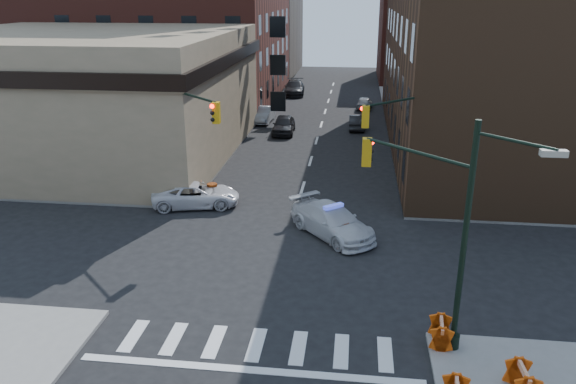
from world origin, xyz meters
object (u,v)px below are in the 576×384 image
(police_car, at_px, (332,221))
(barricade_se_a, at_px, (441,332))
(pedestrian_b, at_px, (123,169))
(barricade_nw_a, at_px, (193,186))
(barrel_road, at_px, (343,232))
(barrel_bank, at_px, (212,192))
(pedestrian_a, at_px, (144,173))
(pickup, at_px, (196,195))
(parked_car_wfar, at_px, (264,115))
(parked_car_wnear, at_px, (284,125))
(parked_car_enear, at_px, (357,122))

(police_car, xyz_separation_m, barricade_se_a, (4.20, -9.11, -0.17))
(pedestrian_b, height_order, barricade_nw_a, pedestrian_b)
(barrel_road, relative_size, barrel_bank, 0.97)
(barrel_road, height_order, barrel_bank, barrel_bank)
(pedestrian_a, distance_m, barricade_nw_a, 3.44)
(barrel_bank, height_order, barricade_nw_a, barrel_bank)
(police_car, height_order, barrel_road, police_car)
(pickup, bearing_deg, barricade_se_a, -148.43)
(parked_car_wfar, distance_m, barrel_road, 27.38)
(police_car, height_order, parked_car_wnear, police_car)
(parked_car_enear, height_order, pedestrian_a, pedestrian_a)
(pedestrian_a, bearing_deg, barrel_bank, 7.89)
(parked_car_wnear, distance_m, barricade_se_a, 31.77)
(parked_car_wnear, distance_m, barricade_nw_a, 16.56)
(parked_car_wfar, relative_size, pedestrian_a, 2.51)
(barrel_bank, bearing_deg, pedestrian_b, 161.05)
(parked_car_enear, xyz_separation_m, barricade_nw_a, (-9.76, -18.55, -0.09))
(pedestrian_b, height_order, barrel_road, pedestrian_b)
(barricade_se_a, bearing_deg, pedestrian_a, 52.04)
(parked_car_wfar, height_order, parked_car_enear, parked_car_wfar)
(parked_car_enear, bearing_deg, pickup, 65.20)
(parked_car_enear, relative_size, barrel_bank, 3.62)
(pedestrian_b, distance_m, barricade_nw_a, 5.08)
(police_car, relative_size, pedestrian_a, 3.04)
(parked_car_wfar, distance_m, barrel_bank, 21.31)
(barrel_road, bearing_deg, barricade_nw_a, 148.20)
(police_car, height_order, barricade_se_a, police_car)
(parked_car_wnear, xyz_separation_m, barricade_nw_a, (-3.46, -16.19, -0.21))
(police_car, height_order, barrel_bank, police_car)
(parked_car_wfar, bearing_deg, barrel_road, -69.83)
(parked_car_wfar, xyz_separation_m, barrel_bank, (0.43, -21.30, -0.18))
(parked_car_wnear, height_order, pedestrian_b, pedestrian_b)
(parked_car_enear, bearing_deg, pedestrian_a, 52.88)
(pedestrian_a, height_order, barrel_road, pedestrian_a)
(parked_car_enear, relative_size, pedestrian_a, 2.24)
(pedestrian_b, relative_size, barrel_bank, 1.76)
(parked_car_wfar, relative_size, barrel_bank, 4.06)
(barrel_bank, bearing_deg, barrel_road, -31.52)
(parked_car_wnear, distance_m, barrel_bank, 17.25)
(police_car, relative_size, pickup, 1.07)
(parked_car_wnear, xyz_separation_m, parked_car_wfar, (-2.46, 4.17, -0.05))
(barrel_bank, bearing_deg, police_car, -29.36)
(pedestrian_a, relative_size, pedestrian_b, 0.92)
(pedestrian_b, relative_size, barricade_se_a, 1.57)
(pickup, height_order, pedestrian_a, pedestrian_a)
(pedestrian_a, xyz_separation_m, pedestrian_b, (-1.56, 0.54, 0.08))
(pedestrian_b, bearing_deg, barrel_bank, -51.20)
(parked_car_wfar, bearing_deg, pickup, -88.17)
(parked_car_enear, distance_m, barricade_nw_a, 20.96)
(parked_car_wnear, bearing_deg, barrel_road, -77.21)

